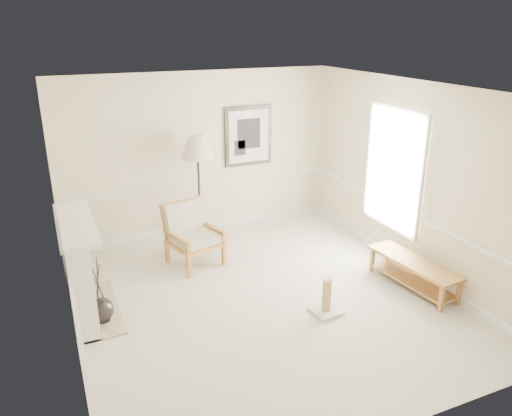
{
  "coord_description": "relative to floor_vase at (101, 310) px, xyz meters",
  "views": [
    {
      "loc": [
        -2.56,
        -5.63,
        3.66
      ],
      "look_at": [
        0.22,
        0.7,
        1.08
      ],
      "focal_mm": 35.0,
      "sensor_mm": 36.0,
      "label": 1
    }
  ],
  "objects": [
    {
      "name": "floor_vase",
      "position": [
        0.0,
        0.0,
        0.0
      ],
      "size": [
        0.32,
        0.32,
        0.94
      ],
      "rotation": [
        0.0,
        0.0,
        0.05
      ],
      "color": "black",
      "rests_on": "ground"
    },
    {
      "name": "room",
      "position": [
        2.29,
        -0.19,
        1.69
      ],
      "size": [
        5.04,
        5.54,
        2.92
      ],
      "color": "beige",
      "rests_on": "ground"
    },
    {
      "name": "armchair",
      "position": [
        1.59,
        1.23,
        0.36
      ],
      "size": [
        0.92,
        0.96,
        0.99
      ],
      "rotation": [
        0.0,
        0.0,
        0.27
      ],
      "color": "#A47335",
      "rests_on": "ground"
    },
    {
      "name": "fireplace",
      "position": [
        -0.19,
        0.33,
        0.47
      ],
      "size": [
        0.64,
        1.64,
        1.31
      ],
      "color": "white",
      "rests_on": "ground"
    },
    {
      "name": "ground",
      "position": [
        2.15,
        -0.27,
        -0.17
      ],
      "size": [
        5.5,
        5.5,
        0.0
      ],
      "primitive_type": "plane",
      "color": "silver",
      "rests_on": "ground"
    },
    {
      "name": "bench",
      "position": [
        4.3,
        -0.88,
        0.11
      ],
      "size": [
        0.6,
        1.52,
        0.42
      ],
      "rotation": [
        0.0,
        0.0,
        0.11
      ],
      "color": "#A47335",
      "rests_on": "ground"
    },
    {
      "name": "floor_lamp",
      "position": [
        1.98,
        2.0,
        1.48
      ],
      "size": [
        0.61,
        0.61,
        1.89
      ],
      "rotation": [
        0.0,
        0.0,
        -0.02
      ],
      "color": "black",
      "rests_on": "ground"
    },
    {
      "name": "scratching_post",
      "position": [
        2.78,
        -0.98,
        -0.01
      ],
      "size": [
        0.41,
        0.41,
        0.53
      ],
      "rotation": [
        0.0,
        0.0,
        0.11
      ],
      "color": "silver",
      "rests_on": "ground"
    }
  ]
}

